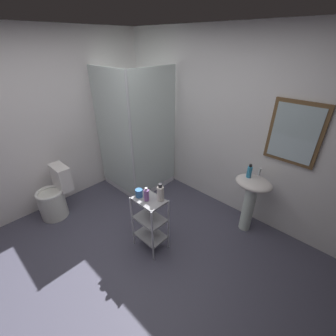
{
  "coord_description": "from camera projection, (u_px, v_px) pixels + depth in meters",
  "views": [
    {
      "loc": [
        1.55,
        -0.94,
        2.3
      ],
      "look_at": [
        -0.09,
        0.79,
        0.95
      ],
      "focal_mm": 24.21,
      "sensor_mm": 36.0,
      "label": 1
    }
  ],
  "objects": [
    {
      "name": "ground_plane",
      "position": [
        127.0,
        266.0,
        2.66
      ],
      "size": [
        4.2,
        4.2,
        0.02
      ],
      "primitive_type": "cube",
      "color": "#4B495B"
    },
    {
      "name": "shower_stall",
      "position": [
        138.0,
        162.0,
        3.91
      ],
      "size": [
        0.92,
        0.92,
        2.0
      ],
      "color": "white",
      "rests_on": "ground_plane"
    },
    {
      "name": "rinse_cup",
      "position": [
        139.0,
        193.0,
        2.57
      ],
      "size": [
        0.08,
        0.08,
        0.09
      ],
      "primitive_type": "cylinder",
      "color": "#3870B2",
      "rests_on": "storage_cart"
    },
    {
      "name": "lotion_bottle_white",
      "position": [
        160.0,
        193.0,
        2.5
      ],
      "size": [
        0.08,
        0.08,
        0.21
      ],
      "color": "white",
      "rests_on": "storage_cart"
    },
    {
      "name": "toilet",
      "position": [
        55.0,
        197.0,
        3.3
      ],
      "size": [
        0.37,
        0.49,
        0.76
      ],
      "color": "white",
      "rests_on": "ground_plane"
    },
    {
      "name": "conditioner_bottle_purple",
      "position": [
        146.0,
        195.0,
        2.5
      ],
      "size": [
        0.06,
        0.06,
        0.16
      ],
      "color": "#88559F",
      "rests_on": "storage_cart"
    },
    {
      "name": "sink_faucet",
      "position": [
        260.0,
        172.0,
        2.85
      ],
      "size": [
        0.03,
        0.03,
        0.1
      ],
      "primitive_type": "cylinder",
      "color": "silver",
      "rests_on": "pedestal_sink"
    },
    {
      "name": "wall_left",
      "position": [
        37.0,
        127.0,
        3.15
      ],
      "size": [
        0.1,
        4.2,
        2.5
      ],
      "primitive_type": "cube",
      "color": "white",
      "rests_on": "ground_plane"
    },
    {
      "name": "hand_soap_bottle",
      "position": [
        249.0,
        172.0,
        2.79
      ],
      "size": [
        0.06,
        0.06,
        0.18
      ],
      "color": "#389ED1",
      "rests_on": "pedestal_sink"
    },
    {
      "name": "wall_back",
      "position": [
        224.0,
        125.0,
        3.2
      ],
      "size": [
        4.2,
        0.14,
        2.5
      ],
      "color": "white",
      "rests_on": "ground_plane"
    },
    {
      "name": "pedestal_sink",
      "position": [
        251.0,
        194.0,
        2.91
      ],
      "size": [
        0.46,
        0.37,
        0.81
      ],
      "color": "white",
      "rests_on": "ground_plane"
    },
    {
      "name": "storage_cart",
      "position": [
        150.0,
        220.0,
        2.7
      ],
      "size": [
        0.38,
        0.28,
        0.74
      ],
      "color": "silver",
      "rests_on": "ground_plane"
    }
  ]
}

